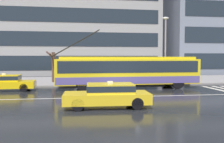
% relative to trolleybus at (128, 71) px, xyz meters
% --- Properties ---
extents(ground_plane, '(160.00, 160.00, 0.00)m').
position_rel_trolleybus_xyz_m(ground_plane, '(-1.16, -3.34, -1.51)').
color(ground_plane, '#202327').
extents(sidewalk_slab, '(80.00, 10.00, 0.14)m').
position_rel_trolleybus_xyz_m(sidewalk_slab, '(-1.16, 6.60, -1.44)').
color(sidewalk_slab, gray).
rests_on(sidewalk_slab, ground_plane).
extents(crosswalk_stripe_edge_near, '(0.44, 4.40, 0.01)m').
position_rel_trolleybus_xyz_m(crosswalk_stripe_edge_near, '(7.18, -1.87, -1.50)').
color(crosswalk_stripe_edge_near, beige).
rests_on(crosswalk_stripe_edge_near, ground_plane).
extents(lane_centre_line, '(72.00, 0.14, 0.01)m').
position_rel_trolleybus_xyz_m(lane_centre_line, '(-1.16, -4.54, -1.51)').
color(lane_centre_line, silver).
rests_on(lane_centre_line, ground_plane).
extents(trolleybus, '(12.54, 2.78, 4.99)m').
position_rel_trolleybus_xyz_m(trolleybus, '(0.00, 0.00, 0.00)').
color(trolleybus, yellow).
rests_on(trolleybus, ground_plane).
extents(taxi_oncoming_near, '(4.58, 1.92, 1.39)m').
position_rel_trolleybus_xyz_m(taxi_oncoming_near, '(-2.68, -7.76, -0.81)').
color(taxi_oncoming_near, yellow).
rests_on(taxi_oncoming_near, ground_plane).
extents(taxi_queued_behind_bus, '(4.46, 1.96, 1.39)m').
position_rel_trolleybus_xyz_m(taxi_queued_behind_bus, '(-9.99, -0.31, -0.81)').
color(taxi_queued_behind_bus, yellow).
rests_on(taxi_queued_behind_bus, ground_plane).
extents(bus_shelter, '(3.90, 1.64, 2.58)m').
position_rel_trolleybus_xyz_m(bus_shelter, '(-2.82, 3.72, 0.55)').
color(bus_shelter, gray).
rests_on(bus_shelter, sidewalk_slab).
extents(pedestrian_at_shelter, '(1.08, 1.08, 1.88)m').
position_rel_trolleybus_xyz_m(pedestrian_at_shelter, '(1.30, 4.44, 0.09)').
color(pedestrian_at_shelter, navy).
rests_on(pedestrian_at_shelter, sidewalk_slab).
extents(pedestrian_approaching_curb, '(1.14, 1.14, 2.02)m').
position_rel_trolleybus_xyz_m(pedestrian_approaching_curb, '(-3.43, 3.61, 0.28)').
color(pedestrian_approaching_curb, black).
rests_on(pedestrian_approaching_curb, sidewalk_slab).
extents(street_lamp, '(0.60, 0.32, 6.45)m').
position_rel_trolleybus_xyz_m(street_lamp, '(4.21, 2.18, 2.46)').
color(street_lamp, gray).
rests_on(street_lamp, sidewalk_slab).
extents(street_tree_bare, '(0.93, 2.23, 3.18)m').
position_rel_trolleybus_xyz_m(street_tree_bare, '(-6.78, 4.76, 0.36)').
color(street_tree_bare, brown).
rests_on(street_tree_bare, sidewalk_slab).
extents(office_tower_corner_left, '(25.43, 12.53, 24.54)m').
position_rel_trolleybus_xyz_m(office_tower_corner_left, '(-4.04, 20.91, 10.77)').
color(office_tower_corner_left, '#989798').
rests_on(office_tower_corner_left, ground_plane).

